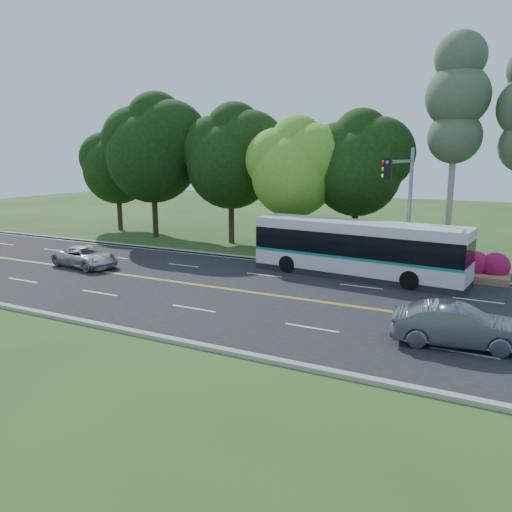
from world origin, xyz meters
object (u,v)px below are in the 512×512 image
at_px(suv, 86,257).
at_px(traffic_signal, 403,194).
at_px(transit_bus, 357,250).
at_px(sedan, 458,326).

bearing_deg(suv, traffic_signal, -66.99).
distance_m(transit_bus, suv, 15.95).
height_order(traffic_signal, suv, traffic_signal).
bearing_deg(suv, sedan, -91.96).
bearing_deg(traffic_signal, suv, -164.30).
height_order(sedan, suv, sedan).
relative_size(transit_bus, suv, 2.68).
height_order(transit_bus, sedan, transit_bus).
xyz_separation_m(sedan, suv, (-21.15, 3.45, -0.12)).
xyz_separation_m(transit_bus, suv, (-15.13, -5.00, -0.89)).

